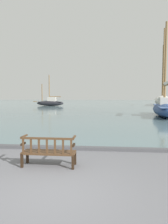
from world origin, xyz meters
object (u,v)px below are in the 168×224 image
(park_bench, at_px, (49,151))
(sailboat_outer_port, at_px, (163,99))
(sailboat_far_starboard, at_px, (50,102))
(sailboat_mid_port, at_px, (165,108))

(park_bench, height_order, sailboat_outer_port, sailboat_outer_port)
(sailboat_outer_port, bearing_deg, sailboat_far_starboard, -169.59)
(sailboat_far_starboard, bearing_deg, sailboat_mid_port, -48.74)
(park_bench, distance_m, sailboat_outer_port, 39.47)
(park_bench, relative_size, sailboat_outer_port, 0.11)
(park_bench, xyz_separation_m, sailboat_far_starboard, (-8.56, 33.44, 0.25))
(sailboat_far_starboard, bearing_deg, park_bench, -75.64)
(park_bench, xyz_separation_m, sailboat_outer_port, (12.74, 37.35, 0.78))
(sailboat_outer_port, height_order, sailboat_mid_port, sailboat_outer_port)
(park_bench, bearing_deg, sailboat_outer_port, 71.16)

